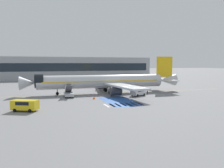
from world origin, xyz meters
TOP-DOWN VIEW (x-y plane):
  - ground_plane at (0.00, 0.00)m, footprint 600.00×600.00m
  - apron_leadline_yellow at (1.32, 0.53)m, footprint 79.37×3.55m
  - apron_stand_patch_blue at (1.32, -13.17)m, footprint 6.60×13.71m
  - apron_walkway_bar_0 at (-2.88, -17.38)m, footprint 0.44×3.60m
  - apron_walkway_bar_1 at (-1.68, -17.38)m, footprint 0.44×3.60m
  - apron_walkway_bar_2 at (-0.48, -17.38)m, footprint 0.44×3.60m
  - apron_walkway_bar_3 at (0.72, -17.38)m, footprint 0.44×3.60m
  - apron_walkway_bar_4 at (1.92, -17.38)m, footprint 0.44×3.60m
  - apron_walkway_bar_5 at (3.12, -17.38)m, footprint 0.44×3.60m
  - apron_walkway_bar_6 at (4.32, -17.38)m, footprint 0.44×3.60m
  - airliner at (2.00, 0.50)m, footprint 45.20×35.52m
  - boarding_stairs_forward at (-8.61, -3.46)m, footprint 2.40×5.31m
  - fuel_tanker at (8.53, 25.22)m, footprint 9.68×3.64m
  - service_van_0 at (8.97, -7.13)m, footprint 4.62×3.46m
  - service_van_1 at (-18.12, -17.72)m, footprint 4.93×3.73m
  - ground_crew_0 at (1.94, -5.74)m, footprint 0.46×0.30m
  - ground_crew_1 at (12.88, -4.86)m, footprint 0.24×0.43m
  - traffic_cone_0 at (-3.33, -8.60)m, footprint 0.60×0.60m
  - terminal_building at (-11.91, 63.70)m, footprint 118.00×12.10m

SIDE VIEW (x-z plane):
  - ground_plane at x=0.00m, z-range 0.00..0.00m
  - apron_leadline_yellow at x=1.32m, z-range 0.00..0.01m
  - apron_stand_patch_blue at x=1.32m, z-range 0.00..0.01m
  - apron_walkway_bar_0 at x=-2.88m, z-range 0.00..0.01m
  - apron_walkway_bar_1 at x=-1.68m, z-range 0.00..0.01m
  - apron_walkway_bar_2 at x=-0.48m, z-range 0.00..0.01m
  - apron_walkway_bar_3 at x=0.72m, z-range 0.00..0.01m
  - apron_walkway_bar_4 at x=1.92m, z-range 0.00..0.01m
  - apron_walkway_bar_5 at x=3.12m, z-range 0.00..0.01m
  - apron_walkway_bar_6 at x=4.32m, z-range 0.00..0.01m
  - traffic_cone_0 at x=-3.33m, z-range 0.00..0.67m
  - boarding_stairs_forward at x=-8.61m, z-range -0.97..2.91m
  - ground_crew_0 at x=1.94m, z-range 0.14..1.91m
  - ground_crew_1 at x=12.88m, z-range 0.15..1.98m
  - service_van_0 at x=8.97m, z-range 0.20..2.20m
  - service_van_1 at x=-18.12m, z-range 0.21..2.21m
  - fuel_tanker at x=8.53m, z-range 0.02..3.47m
  - airliner at x=2.00m, z-range -1.91..8.65m
  - terminal_building at x=-11.91m, z-range 0.00..11.94m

